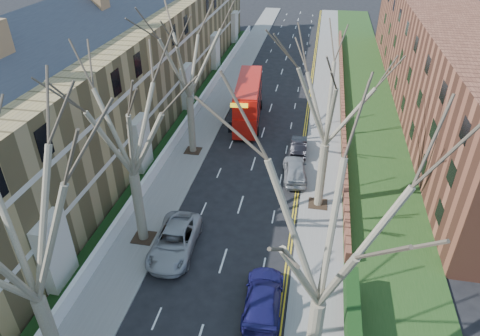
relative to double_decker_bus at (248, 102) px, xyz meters
The scene contains 16 objects.
pavement_left 5.83m from the double_decker_bus, 138.40° to the left, with size 3.00×102.00×0.12m, color slate.
pavement_right 8.93m from the double_decker_bus, 24.70° to the left, with size 3.00×102.00×0.12m, color slate.
terrace_left 13.00m from the double_decker_bus, 159.61° to the right, with size 9.70×78.00×13.60m.
flats_right 21.02m from the double_decker_bus, 21.52° to the left, with size 13.97×54.00×10.00m.
front_wall_left 7.36m from the double_decker_bus, 142.78° to the right, with size 0.30×78.00×1.00m.
grass_verge_right 13.07m from the double_decker_bus, 16.34° to the left, with size 6.00×102.00×0.06m.
tree_left_mid 30.54m from the double_decker_bus, 97.36° to the right, with size 10.50×10.50×14.71m.
tree_left_far 21.00m from the double_decker_bus, 101.09° to the right, with size 10.15×10.15×14.22m.
tree_left_dist 11.17m from the double_decker_bus, 117.26° to the right, with size 10.50×10.50×14.71m.
tree_right_mid 29.37m from the double_decker_bus, 74.47° to the right, with size 10.50×10.50×14.71m.
tree_right_far 16.97m from the double_decker_bus, 60.36° to the right, with size 10.15×10.15×14.22m.
double_decker_bus is the anchor object (origin of this frame).
car_left_far 20.09m from the double_decker_bus, 93.88° to the right, with size 2.60×5.64×1.57m, color #9B9CA1.
car_right_near 24.06m from the double_decker_bus, 78.21° to the right, with size 2.08×5.12×1.49m, color navy.
car_right_mid 11.48m from the double_decker_bus, 60.69° to the right, with size 1.85×4.61×1.57m, color gray.
car_right_far 8.08m from the double_decker_bus, 45.23° to the right, with size 1.37×3.92×1.29m, color black.
Camera 1 is at (4.74, -4.30, 19.36)m, focal length 32.00 mm.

